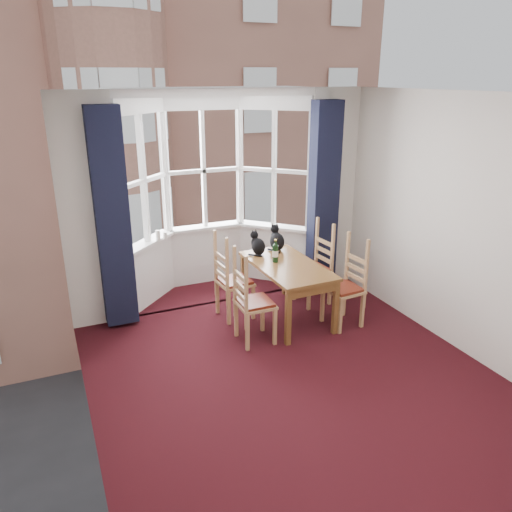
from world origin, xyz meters
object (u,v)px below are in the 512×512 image
cat_left (258,245)px  chair_left_near (248,305)px  chair_right_far (318,269)px  candle_short (165,235)px  wine_bottle (275,252)px  dining_table (287,271)px  chair_left_far (228,283)px  candle_tall (158,235)px  cat_right (277,240)px  chair_right_near (349,288)px

cat_left → chair_left_near: bearing=-120.1°
chair_right_far → candle_short: 2.12m
chair_right_far → wine_bottle: wine_bottle is taller
dining_table → chair_left_near: size_ratio=1.52×
chair_left_near → chair_right_far: (1.31, 0.66, 0.00)m
chair_left_near → wine_bottle: wine_bottle is taller
cat_left → candle_short: bearing=146.9°
chair_left_far → chair_right_far: bearing=-0.7°
dining_table → cat_left: 0.57m
candle_short → wine_bottle: bearing=-42.4°
chair_left_near → candle_tall: 1.75m
chair_left_near → cat_right: 1.33m
chair_right_near → candle_tall: 2.60m
wine_bottle → chair_left_near: bearing=-138.1°
dining_table → candle_short: 1.74m
chair_right_far → candle_short: bearing=153.5°
cat_left → cat_right: bearing=11.8°
chair_right_far → candle_tall: bearing=155.4°
chair_left_near → chair_right_near: size_ratio=1.00×
cat_left → candle_tall: size_ratio=2.45×
dining_table → chair_right_near: 0.80m
chair_left_near → cat_right: (0.83, 0.96, 0.39)m
cat_left → candle_short: size_ratio=3.63×
chair_right_far → candle_tall: 2.20m
cat_left → cat_right: cat_right is taller
cat_left → wine_bottle: 0.36m
chair_left_near → candle_tall: candle_tall is taller
dining_table → candle_tall: size_ratio=10.38×
chair_right_near → wine_bottle: bearing=140.7°
cat_right → cat_left: bearing=-168.2°
chair_right_far → candle_tall: size_ratio=6.84×
chair_left_far → chair_right_near: size_ratio=1.00×
chair_left_near → cat_left: 1.10m
wine_bottle → dining_table: bearing=-55.2°
chair_left_far → cat_left: size_ratio=2.79×
cat_left → cat_right: (0.31, 0.06, 0.01)m
cat_left → candle_tall: cat_left is taller
chair_right_near → wine_bottle: (-0.73, 0.60, 0.38)m
chair_right_near → cat_right: bearing=116.6°
wine_bottle → candle_tall: bearing=140.9°
wine_bottle → candle_tall: wine_bottle is taller
chair_right_far → cat_right: 0.69m
cat_right → candle_short: bearing=155.3°
chair_right_near → candle_short: candle_short is taller
dining_table → chair_right_near: (0.63, -0.46, -0.16)m
cat_left → candle_short: 1.27m
dining_table → wine_bottle: 0.28m
dining_table → candle_short: bearing=136.3°
chair_left_near → chair_left_far: same height
chair_left_near → candle_tall: (-0.64, 1.56, 0.47)m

